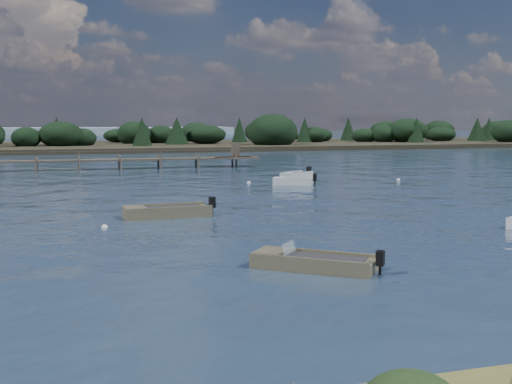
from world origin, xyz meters
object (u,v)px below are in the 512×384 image
object	(u,v)px
tender_far_white	(293,183)
dinghy_near_olive	(313,265)
tender_far_grey_b	(297,177)
dinghy_mid_grey	(167,214)

from	to	relation	value
tender_far_white	dinghy_near_olive	world-z (taller)	tender_far_white
tender_far_grey_b	dinghy_mid_grey	bearing A→B (deg)	-127.53
tender_far_white	dinghy_near_olive	bearing A→B (deg)	-108.87
dinghy_near_olive	tender_far_grey_b	bearing A→B (deg)	70.35
dinghy_mid_grey	dinghy_near_olive	world-z (taller)	dinghy_mid_grey
tender_far_white	tender_far_grey_b	xyz separation A→B (m)	(2.22, 5.04, 0.01)
tender_far_grey_b	dinghy_near_olive	bearing A→B (deg)	-109.65
tender_far_white	dinghy_mid_grey	xyz separation A→B (m)	(-12.63, -14.29, 0.00)
dinghy_mid_grey	tender_far_grey_b	world-z (taller)	dinghy_mid_grey
tender_far_white	dinghy_mid_grey	size ratio (longest dim) A/B	0.68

